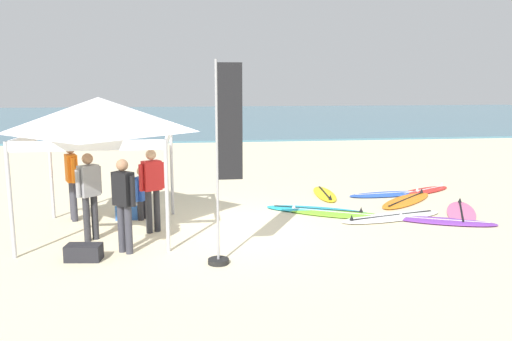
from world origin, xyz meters
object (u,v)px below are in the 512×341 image
at_px(surfboard_white, 391,217).
at_px(banner_flag, 224,172).
at_px(surfboard_blue, 388,194).
at_px(gear_bag_near_tent, 84,252).
at_px(surfboard_lime, 337,213).
at_px(person_blue, 142,191).
at_px(surfboard_pink, 461,212).
at_px(surfboard_yellow, 325,194).
at_px(person_orange, 72,177).
at_px(cooler_box, 127,210).
at_px(surfboard_orange, 406,200).
at_px(surfboard_cyan, 318,210).
at_px(surfboard_purple, 443,221).
at_px(canopy_tent, 99,116).
at_px(person_black, 124,199).
at_px(person_red, 152,185).
at_px(person_grey, 89,191).
at_px(surfboard_red, 424,191).

xyz_separation_m(surfboard_white, banner_flag, (-3.94, -2.40, 1.54)).
xyz_separation_m(surfboard_blue, gear_bag_near_tent, (-7.16, -4.19, 0.10)).
xyz_separation_m(surfboard_lime, person_blue, (-4.41, 0.21, 0.62)).
height_order(surfboard_pink, surfboard_yellow, same).
xyz_separation_m(surfboard_white, surfboard_blue, (0.81, 2.26, 0.00)).
height_order(person_orange, person_blue, person_orange).
xyz_separation_m(surfboard_lime, cooler_box, (-4.77, 0.30, 0.16)).
bearing_deg(surfboard_orange, surfboard_cyan, -163.96).
bearing_deg(surfboard_lime, surfboard_purple, -23.77).
bearing_deg(gear_bag_near_tent, person_orange, 105.16).
height_order(canopy_tent, surfboard_blue, canopy_tent).
relative_size(surfboard_cyan, person_black, 1.49).
height_order(person_red, banner_flag, banner_flag).
bearing_deg(gear_bag_near_tent, surfboard_purple, 11.13).
bearing_deg(surfboard_yellow, surfboard_cyan, -110.19).
bearing_deg(surfboard_purple, person_red, 179.01).
distance_m(surfboard_cyan, person_grey, 5.24).
distance_m(surfboard_cyan, person_red, 4.05).
relative_size(surfboard_yellow, cooler_box, 3.92).
xyz_separation_m(surfboard_cyan, person_red, (-3.75, -1.17, 0.95)).
relative_size(surfboard_red, surfboard_blue, 0.89).
bearing_deg(surfboard_yellow, person_black, -139.31).
xyz_separation_m(gear_bag_near_tent, cooler_box, (0.43, 2.68, 0.06)).
height_order(surfboard_orange, person_red, person_red).
relative_size(surfboard_pink, surfboard_orange, 1.07).
xyz_separation_m(surfboard_orange, cooler_box, (-6.94, -0.77, 0.16)).
xyz_separation_m(canopy_tent, person_grey, (-0.18, -0.46, -1.40)).
xyz_separation_m(surfboard_yellow, surfboard_purple, (1.87, -2.99, -0.00)).
bearing_deg(gear_bag_near_tent, surfboard_blue, 30.37).
bearing_deg(surfboard_white, gear_bag_near_tent, -163.03).
xyz_separation_m(surfboard_pink, banner_flag, (-5.70, -2.55, 1.54)).
xyz_separation_m(canopy_tent, person_red, (0.98, -0.06, -1.40)).
relative_size(surfboard_red, person_blue, 1.69).
bearing_deg(surfboard_red, surfboard_lime, -146.20).
bearing_deg(surfboard_yellow, person_grey, -149.37).
bearing_deg(surfboard_orange, surfboard_purple, -91.01).
xyz_separation_m(surfboard_red, surfboard_blue, (-1.18, -0.29, -0.00)).
relative_size(canopy_tent, gear_bag_near_tent, 4.63).
xyz_separation_m(person_orange, gear_bag_near_tent, (0.73, -2.69, -0.85)).
bearing_deg(surfboard_purple, person_orange, 171.21).
relative_size(surfboard_cyan, surfboard_red, 1.26).
distance_m(surfboard_yellow, person_black, 6.39).
bearing_deg(banner_flag, person_black, 155.98).
distance_m(surfboard_white, person_blue, 5.63).
relative_size(surfboard_cyan, surfboard_purple, 1.12).
bearing_deg(surfboard_cyan, surfboard_purple, -27.14).
bearing_deg(surfboard_yellow, surfboard_purple, -58.01).
bearing_deg(surfboard_yellow, gear_bag_near_tent, -140.95).
relative_size(person_black, person_blue, 1.43).
bearing_deg(person_orange, gear_bag_near_tent, -74.84).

